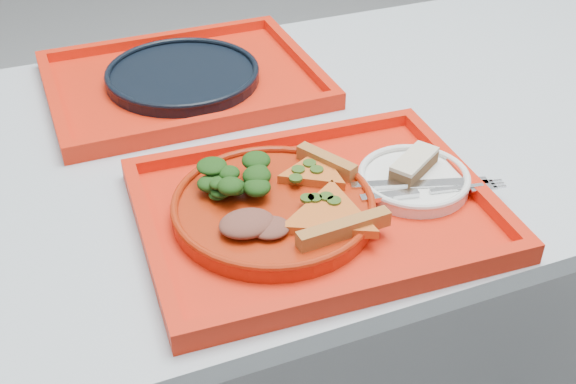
% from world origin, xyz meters
% --- Properties ---
extents(table, '(1.60, 0.80, 0.75)m').
position_xyz_m(table, '(0.00, 0.00, 0.68)').
color(table, '#ACB6C1').
rests_on(table, ground).
extents(tray_main, '(0.47, 0.37, 0.01)m').
position_xyz_m(tray_main, '(-0.31, -0.21, 0.76)').
color(tray_main, red).
rests_on(tray_main, table).
extents(tray_far, '(0.45, 0.35, 0.01)m').
position_xyz_m(tray_far, '(-0.38, 0.21, 0.76)').
color(tray_far, red).
rests_on(tray_far, table).
extents(dinner_plate, '(0.26, 0.26, 0.02)m').
position_xyz_m(dinner_plate, '(-0.37, -0.20, 0.77)').
color(dinner_plate, '#A2230A').
rests_on(dinner_plate, tray_main).
extents(side_plate, '(0.15, 0.15, 0.01)m').
position_xyz_m(side_plate, '(-0.17, -0.21, 0.77)').
color(side_plate, white).
rests_on(side_plate, tray_main).
extents(navy_plate, '(0.26, 0.26, 0.02)m').
position_xyz_m(navy_plate, '(-0.38, 0.21, 0.77)').
color(navy_plate, black).
rests_on(navy_plate, tray_far).
extents(pizza_slice_a, '(0.13, 0.15, 0.02)m').
position_xyz_m(pizza_slice_a, '(-0.31, -0.26, 0.79)').
color(pizza_slice_a, orange).
rests_on(pizza_slice_a, dinner_plate).
extents(pizza_slice_b, '(0.13, 0.13, 0.02)m').
position_xyz_m(pizza_slice_b, '(-0.29, -0.16, 0.79)').
color(pizza_slice_b, orange).
rests_on(pizza_slice_b, dinner_plate).
extents(salad_heap, '(0.10, 0.09, 0.05)m').
position_xyz_m(salad_heap, '(-0.39, -0.16, 0.80)').
color(salad_heap, black).
rests_on(salad_heap, dinner_plate).
extents(meat_portion, '(0.07, 0.06, 0.02)m').
position_xyz_m(meat_portion, '(-0.41, -0.24, 0.79)').
color(meat_portion, brown).
rests_on(meat_portion, dinner_plate).
extents(dessert_bar, '(0.09, 0.07, 0.02)m').
position_xyz_m(dessert_bar, '(-0.16, -0.20, 0.79)').
color(dessert_bar, '#4F2D1A').
rests_on(dessert_bar, side_plate).
extents(knife, '(0.18, 0.07, 0.01)m').
position_xyz_m(knife, '(-0.17, -0.23, 0.78)').
color(knife, silver).
rests_on(knife, side_plate).
extents(fork, '(0.19, 0.06, 0.01)m').
position_xyz_m(fork, '(-0.17, -0.25, 0.78)').
color(fork, silver).
rests_on(fork, side_plate).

